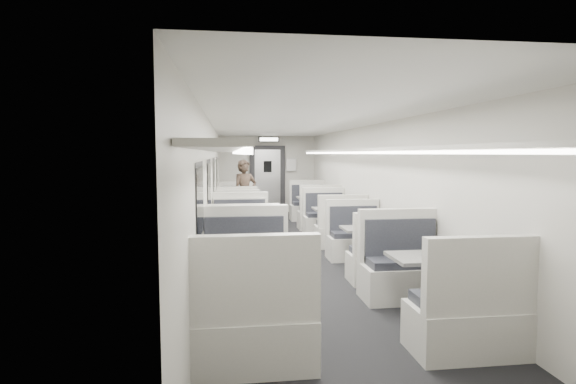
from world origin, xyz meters
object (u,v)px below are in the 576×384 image
object	(u,v)px
passenger	(245,194)
booth_left_c	(241,243)
booth_right_b	(332,223)
exit_sign	(269,139)
booth_right_d	(430,288)
vestibule_door	(268,180)
booth_left_d	(248,292)
booth_left_b	(239,227)
booth_right_a	(313,210)
booth_right_c	(367,248)
booth_left_a	(237,211)

from	to	relation	value
passenger	booth_left_c	bearing A→B (deg)	-116.90
booth_right_b	exit_sign	size ratio (longest dim) A/B	3.20
booth_left_c	booth_right_d	world-z (taller)	booth_left_c
booth_right_b	vestibule_door	bearing A→B (deg)	102.16
booth_left_d	booth_right_b	bearing A→B (deg)	67.13
booth_left_b	booth_right_b	xyz separation A→B (m)	(2.00, 0.19, 0.01)
booth_right_a	booth_right_d	world-z (taller)	booth_right_d
booth_left_d	booth_right_b	distance (m)	5.15
booth_left_d	booth_right_b	world-z (taller)	booth_left_d
booth_left_d	booth_right_d	bearing A→B (deg)	-1.14
booth_left_c	booth_left_d	bearing A→B (deg)	-90.00
exit_sign	booth_left_b	bearing A→B (deg)	-102.98
booth_left_c	exit_sign	world-z (taller)	exit_sign
booth_right_a	booth_right_c	xyz separation A→B (m)	(0.00, -4.67, -0.02)
booth_right_b	vestibule_door	distance (m)	4.80
booth_left_b	passenger	xyz separation A→B (m)	(0.20, 1.90, 0.50)
vestibule_door	booth_right_b	bearing A→B (deg)	-77.84
booth_left_b	exit_sign	xyz separation A→B (m)	(1.00, 4.34, 1.93)
booth_right_b	passenger	bearing A→B (deg)	136.37
booth_left_b	booth_right_c	bearing A→B (deg)	-49.06
booth_right_c	exit_sign	world-z (taller)	exit_sign
vestibule_door	exit_sign	xyz separation A→B (m)	(0.00, -0.49, 1.24)
booth_left_b	passenger	world-z (taller)	passenger
booth_right_d	vestibule_door	bearing A→B (deg)	96.06
booth_left_d	booth_right_a	bearing A→B (deg)	73.87
booth_right_d	exit_sign	bearing A→B (deg)	96.39
booth_left_c	exit_sign	bearing A→B (deg)	80.81
booth_left_a	booth_left_c	size ratio (longest dim) A/B	0.93
booth_left_d	vestibule_door	xyz separation A→B (m)	(1.00, 9.38, 0.64)
booth_left_c	booth_right_a	bearing A→B (deg)	64.56
booth_right_a	booth_right_d	xyz separation A→B (m)	(0.00, -6.96, 0.01)
booth_left_b	vestibule_door	size ratio (longest dim) A/B	0.93
booth_left_b	booth_left_c	size ratio (longest dim) A/B	0.91
booth_right_d	passenger	bearing A→B (deg)	105.51
booth_right_a	booth_right_c	bearing A→B (deg)	-90.00
booth_left_a	booth_left_b	world-z (taller)	booth_left_a
booth_left_a	booth_right_c	size ratio (longest dim) A/B	1.02
passenger	vestibule_door	distance (m)	3.04
booth_left_a	vestibule_door	distance (m)	2.52
passenger	vestibule_door	bearing A→B (deg)	50.71
booth_left_a	passenger	size ratio (longest dim) A/B	1.17
booth_right_a	exit_sign	size ratio (longest dim) A/B	3.33
booth_right_d	vestibule_door	size ratio (longest dim) A/B	1.01
booth_right_a	passenger	distance (m)	1.92
vestibule_door	passenger	bearing A→B (deg)	-105.38
exit_sign	booth_right_a	bearing A→B (deg)	-63.20
booth_left_b	booth_right_b	bearing A→B (deg)	5.29
booth_left_d	vestibule_door	distance (m)	9.46
booth_left_b	exit_sign	world-z (taller)	exit_sign
booth_left_c	exit_sign	distance (m)	6.55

